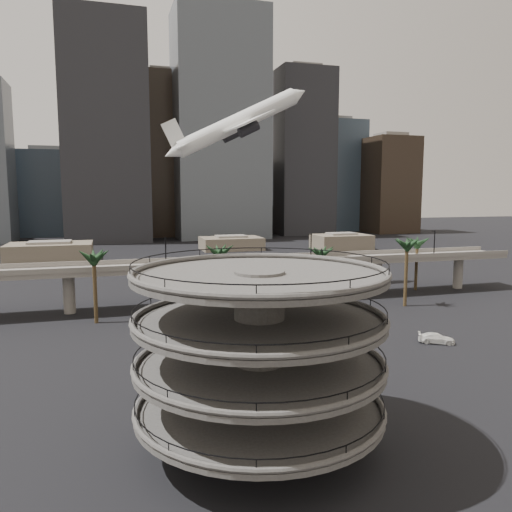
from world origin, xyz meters
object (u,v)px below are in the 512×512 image
object	(u,v)px
parking_ramp	(259,343)
car_b	(326,359)
airborne_jet	(237,123)
car_c	(436,338)
car_a	(267,357)
overpass	(237,268)

from	to	relation	value
parking_ramp	car_b	xyz separation A→B (m)	(15.22, 18.83, -9.15)
airborne_jet	car_b	xyz separation A→B (m)	(-2.06, -55.45, -38.20)
car_b	car_c	xyz separation A→B (m)	(20.06, 3.73, 0.09)
parking_ramp	car_c	bearing A→B (deg)	32.59
car_a	airborne_jet	bearing A→B (deg)	15.09
airborne_jet	car_b	size ratio (longest dim) A/B	8.67
airborne_jet	car_c	bearing A→B (deg)	-74.70
parking_ramp	overpass	world-z (taller)	parking_ramp
parking_ramp	car_a	distance (m)	24.59
airborne_jet	car_b	bearing A→B (deg)	-96.02
overpass	car_b	world-z (taller)	overpass
parking_ramp	overpass	bearing A→B (deg)	77.57
car_b	parking_ramp	bearing A→B (deg)	144.35
car_a	car_c	world-z (taller)	car_c
airborne_jet	car_c	size ratio (longest dim) A/B	6.79
overpass	car_b	bearing A→B (deg)	-86.84
parking_ramp	car_c	size ratio (longest dim) A/B	4.16
parking_ramp	car_b	bearing A→B (deg)	51.06
parking_ramp	car_b	world-z (taller)	parking_ramp
car_b	airborne_jet	bearing A→B (deg)	1.17
car_b	car_a	bearing A→B (deg)	73.60
parking_ramp	car_c	xyz separation A→B (m)	(35.28, 22.55, -9.06)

